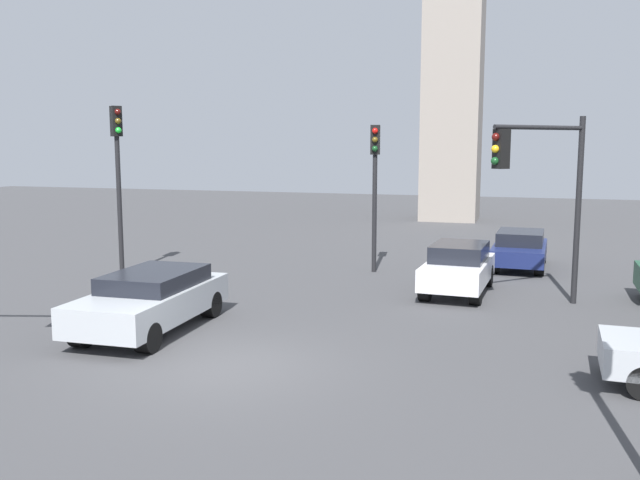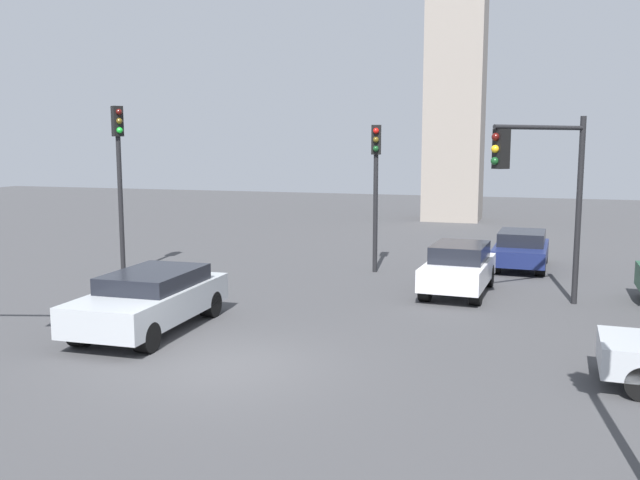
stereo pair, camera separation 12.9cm
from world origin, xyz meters
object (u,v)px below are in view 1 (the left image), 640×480
Objects in this scene: traffic_light_0 at (118,159)px; car_2 at (520,248)px; traffic_light_4 at (375,170)px; car_1 at (152,299)px; car_4 at (458,267)px; traffic_light_3 at (542,174)px.

car_2 is (12.95, 5.52, -3.24)m from traffic_light_0.
traffic_light_4 is 1.25× the size of car_2.
car_1 is 1.19× the size of car_4.
traffic_light_0 reaches higher than car_2.
car_2 is (-0.58, 6.44, -2.95)m from traffic_light_3.
traffic_light_3 reaches higher than car_1.
car_2 is 1.02× the size of car_4.
traffic_light_3 is 1.09× the size of car_1.
car_4 is at bearing -16.37° from car_2.
traffic_light_4 is at bearing 157.68° from car_1.
traffic_light_4 is at bearing -82.48° from traffic_light_3.
car_4 is at bearing 39.95° from traffic_light_0.
car_1 is (4.74, -5.90, -3.16)m from traffic_light_0.
car_4 is (6.55, 6.41, 0.01)m from car_1.
traffic_light_0 is 1.12× the size of traffic_light_4.
car_4 is at bearing 41.08° from traffic_light_4.
car_4 reaches higher than car_2.
traffic_light_0 reaches higher than car_1.
car_1 is (-3.37, -8.99, -2.78)m from traffic_light_4.
traffic_light_3 is 10.51m from car_1.
traffic_light_4 is 1.27× the size of car_4.
traffic_light_0 is at bearing -64.96° from car_2.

